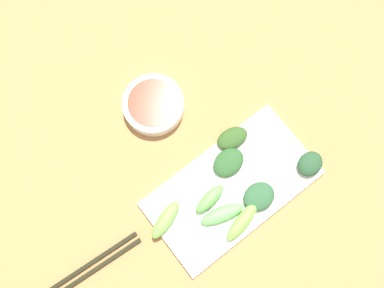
# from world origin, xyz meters

# --- Properties ---
(tabletop) EXTENTS (2.10, 2.10, 0.02)m
(tabletop) POSITION_xyz_m (0.00, 0.00, 0.01)
(tabletop) COLOR #A47645
(tabletop) RESTS_ON ground
(sauce_bowl) EXTENTS (0.13, 0.13, 0.04)m
(sauce_bowl) POSITION_xyz_m (-0.13, -0.04, 0.04)
(sauce_bowl) COLOR white
(sauce_bowl) RESTS_ON tabletop
(serving_plate) EXTENTS (0.19, 0.35, 0.01)m
(serving_plate) POSITION_xyz_m (0.11, -0.02, 0.03)
(serving_plate) COLOR white
(serving_plate) RESTS_ON tabletop
(broccoli_leafy_0) EXTENTS (0.06, 0.08, 0.02)m
(broccoli_leafy_0) POSITION_xyz_m (0.03, 0.05, 0.04)
(broccoli_leafy_0) COLOR #2D4F20
(broccoli_leafy_0) RESTS_ON serving_plate
(broccoli_stalk_1) EXTENTS (0.06, 0.09, 0.02)m
(broccoli_stalk_1) POSITION_xyz_m (0.08, -0.16, 0.04)
(broccoli_stalk_1) COLOR #6AA445
(broccoli_stalk_1) RESTS_ON serving_plate
(broccoli_leafy_2) EXTENTS (0.06, 0.08, 0.02)m
(broccoli_leafy_2) POSITION_xyz_m (0.07, 0.01, 0.04)
(broccoli_leafy_2) COLOR #275126
(broccoli_leafy_2) RESTS_ON serving_plate
(broccoli_stalk_3) EXTENTS (0.04, 0.08, 0.03)m
(broccoli_stalk_3) POSITION_xyz_m (0.10, -0.07, 0.05)
(broccoli_stalk_3) COLOR #5EA74C
(broccoli_stalk_3) RESTS_ON serving_plate
(broccoli_leafy_4) EXTENTS (0.06, 0.07, 0.02)m
(broccoli_leafy_4) POSITION_xyz_m (0.16, 0.02, 0.04)
(broccoli_leafy_4) COLOR #295432
(broccoli_leafy_4) RESTS_ON serving_plate
(broccoli_stalk_5) EXTENTS (0.06, 0.10, 0.02)m
(broccoli_stalk_5) POSITION_xyz_m (0.14, -0.07, 0.04)
(broccoli_stalk_5) COLOR #5EBB56
(broccoli_stalk_5) RESTS_ON serving_plate
(broccoli_leafy_6) EXTENTS (0.06, 0.06, 0.02)m
(broccoli_leafy_6) POSITION_xyz_m (0.17, 0.14, 0.04)
(broccoli_leafy_6) COLOR #23482A
(broccoli_leafy_6) RESTS_ON serving_plate
(broccoli_stalk_7) EXTENTS (0.05, 0.10, 0.02)m
(broccoli_stalk_7) POSITION_xyz_m (0.18, -0.04, 0.04)
(broccoli_stalk_7) COLOR #6FBB44
(broccoli_stalk_7) RESTS_ON serving_plate
(chopsticks) EXTENTS (0.04, 0.23, 0.01)m
(chopsticks) POSITION_xyz_m (0.06, -0.34, 0.02)
(chopsticks) COLOR black
(chopsticks) RESTS_ON tabletop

